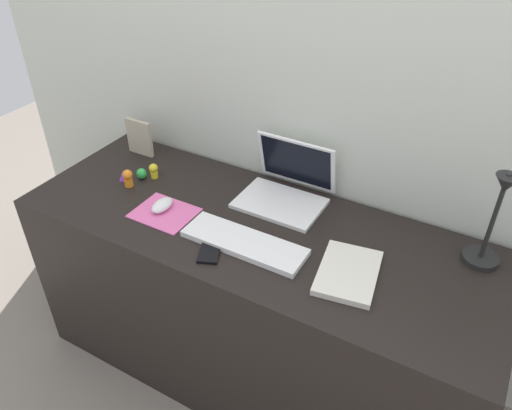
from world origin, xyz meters
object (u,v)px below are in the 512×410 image
object	(u,v)px
picture_frame	(140,137)
toy_figurine_green	(142,174)
desk_lamp	(492,223)
toy_figurine_orange	(128,178)
notebook_pad	(348,273)
laptop	(287,185)
keyboard	(244,243)
toy_figurine_purple	(123,175)
cell_phone	(210,250)
toy_figurine_yellow	(154,170)
mouse	(162,205)

from	to	relation	value
picture_frame	toy_figurine_green	world-z (taller)	picture_frame
desk_lamp	toy_figurine_orange	distance (m)	1.25
notebook_pad	toy_figurine_orange	distance (m)	0.90
laptop	desk_lamp	world-z (taller)	desk_lamp
keyboard	toy_figurine_purple	world-z (taller)	toy_figurine_purple
keyboard	cell_phone	distance (m)	0.11
picture_frame	notebook_pad	bearing A→B (deg)	-14.69
picture_frame	toy_figurine_yellow	size ratio (longest dim) A/B	2.53
toy_figurine_green	toy_figurine_orange	xyz separation A→B (m)	(-0.01, -0.06, 0.02)
keyboard	notebook_pad	bearing A→B (deg)	5.62
notebook_pad	picture_frame	world-z (taller)	picture_frame
mouse	keyboard	bearing A→B (deg)	-3.78
toy_figurine_yellow	keyboard	bearing A→B (deg)	-19.31
toy_figurine_yellow	laptop	bearing A→B (deg)	14.63
mouse	notebook_pad	size ratio (longest dim) A/B	0.40
keyboard	desk_lamp	distance (m)	0.74
laptop	notebook_pad	world-z (taller)	laptop
mouse	picture_frame	bearing A→B (deg)	139.85
laptop	toy_figurine_yellow	xyz separation A→B (m)	(-0.51, -0.13, -0.02)
laptop	toy_figurine_yellow	distance (m)	0.52
toy_figurine_purple	desk_lamp	bearing A→B (deg)	7.02
laptop	toy_figurine_orange	world-z (taller)	laptop
cell_phone	toy_figurine_orange	distance (m)	0.51
laptop	keyboard	world-z (taller)	laptop
mouse	desk_lamp	xyz separation A→B (m)	(1.02, 0.24, 0.15)
keyboard	toy_figurine_orange	size ratio (longest dim) A/B	6.04
desk_lamp	toy_figurine_orange	world-z (taller)	desk_lamp
picture_frame	toy_figurine_orange	distance (m)	0.25
laptop	mouse	world-z (taller)	laptop
cell_phone	mouse	bearing A→B (deg)	136.55
desk_lamp	toy_figurine_purple	bearing A→B (deg)	-172.98
keyboard	picture_frame	world-z (taller)	picture_frame
desk_lamp	mouse	bearing A→B (deg)	-166.65
desk_lamp	toy_figurine_purple	distance (m)	1.29
notebook_pad	picture_frame	bearing A→B (deg)	155.95
keyboard	toy_figurine_yellow	size ratio (longest dim) A/B	6.91
notebook_pad	toy_figurine_orange	xyz separation A→B (m)	(-0.90, 0.05, 0.03)
keyboard	desk_lamp	bearing A→B (deg)	21.55
laptop	notebook_pad	bearing A→B (deg)	-38.87
mouse	picture_frame	xyz separation A→B (m)	(-0.33, 0.28, 0.05)
keyboard	toy_figurine_orange	world-z (taller)	toy_figurine_orange
keyboard	toy_figurine_green	distance (m)	0.57
mouse	notebook_pad	xyz separation A→B (m)	(0.69, 0.01, -0.01)
laptop	toy_figurine_green	world-z (taller)	laptop
laptop	toy_figurine_purple	world-z (taller)	laptop
laptop	notebook_pad	xyz separation A→B (m)	(0.34, -0.28, -0.04)
cell_phone	toy_figurine_yellow	distance (m)	0.50
toy_figurine_green	toy_figurine_orange	bearing A→B (deg)	-97.06
toy_figurine_purple	toy_figurine_green	xyz separation A→B (m)	(0.05, 0.04, 0.00)
toy_figurine_purple	toy_figurine_yellow	size ratio (longest dim) A/B	0.63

